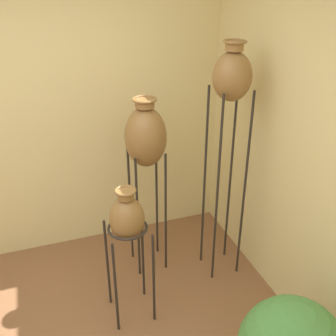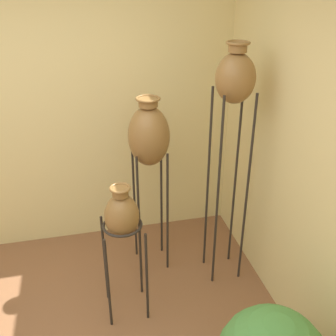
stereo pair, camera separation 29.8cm
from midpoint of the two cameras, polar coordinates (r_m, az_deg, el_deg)
The scene contains 4 objects.
wall_back at distance 3.59m, azimuth -24.26°, elevation 6.96°, with size 7.76×0.06×2.70m.
vase_stand_tall at distance 2.93m, azimuth 6.30°, elevation 11.87°, with size 0.29×0.29×2.00m.
vase_stand_medium at distance 3.12m, azimuth -6.00°, elevation 4.19°, with size 0.33×0.33×1.57m.
vase_stand_short at distance 2.80m, azimuth -9.01°, elevation -7.74°, with size 0.30×0.30×1.11m.
Camera 1 is at (0.21, -1.46, 2.43)m, focal length 42.00 mm.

